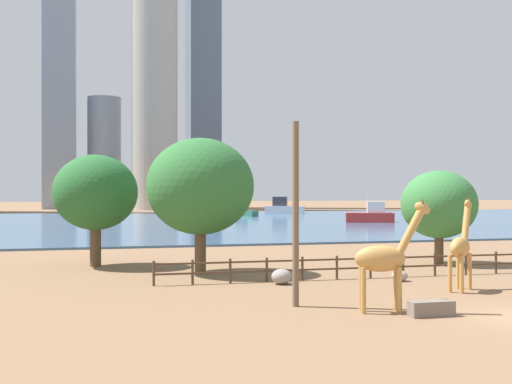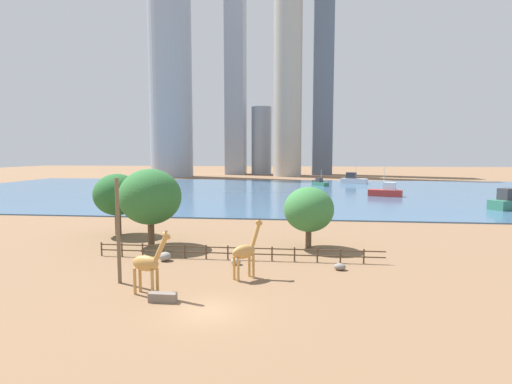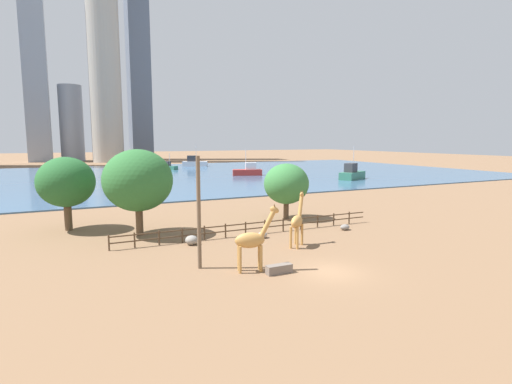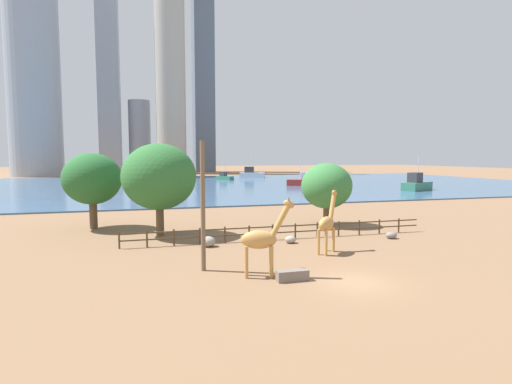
{
  "view_description": "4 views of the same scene",
  "coord_description": "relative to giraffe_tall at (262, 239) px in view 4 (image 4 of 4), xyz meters",
  "views": [
    {
      "loc": [
        -16.08,
        -21.25,
        4.9
      ],
      "look_at": [
        -3.59,
        27.46,
        4.81
      ],
      "focal_mm": 45.0,
      "sensor_mm": 36.0,
      "label": 1
    },
    {
      "loc": [
        5.59,
        -23.03,
        9.61
      ],
      "look_at": [
        0.35,
        23.75,
        5.07
      ],
      "focal_mm": 28.0,
      "sensor_mm": 36.0,
      "label": 2
    },
    {
      "loc": [
        -15.77,
        -21.4,
        8.94
      ],
      "look_at": [
        3.2,
        18.35,
        3.11
      ],
      "focal_mm": 28.0,
      "sensor_mm": 36.0,
      "label": 3
    },
    {
      "loc": [
        -11.03,
        -19.09,
        6.89
      ],
      "look_at": [
        -0.02,
        20.32,
        3.26
      ],
      "focal_mm": 28.0,
      "sensor_mm": 36.0,
      "label": 4
    }
  ],
  "objects": [
    {
      "name": "boulder_by_pole",
      "position": [
        13.56,
        7.35,
        -1.9
      ],
      "size": [
        0.98,
        0.76,
        0.57
      ],
      "primitive_type": "ellipsoid",
      "color": "gray",
      "rests_on": "ground"
    },
    {
      "name": "tree_left_large",
      "position": [
        -5.18,
        13.99,
        2.97
      ],
      "size": [
        6.39,
        6.39,
        8.05
      ],
      "color": "brown",
      "rests_on": "ground"
    },
    {
      "name": "tree_right_tall",
      "position": [
        -11.2,
        19.08,
        2.59
      ],
      "size": [
        5.44,
        5.44,
        7.26
      ],
      "color": "brown",
      "rests_on": "ground"
    },
    {
      "name": "ground_plane",
      "position": [
        4.66,
        77.55,
        -2.18
      ],
      "size": [
        400.0,
        400.0,
        0.0
      ],
      "primitive_type": "plane",
      "color": "brown"
    },
    {
      "name": "boulder_near_fence",
      "position": [
        -1.79,
        8.49,
        -1.78
      ],
      "size": [
        1.07,
        1.07,
        0.8
      ],
      "primitive_type": "ellipsoid",
      "color": "gray",
      "rests_on": "ground"
    },
    {
      "name": "giraffe_companion",
      "position": [
        6.11,
        4.22,
        -0.03
      ],
      "size": [
        2.47,
        2.32,
        4.62
      ],
      "rotation": [
        0.0,
        0.0,
        0.74
      ],
      "color": "#C18C47",
      "rests_on": "ground"
    },
    {
      "name": "utility_pole",
      "position": [
        -3.06,
        2.15,
        1.74
      ],
      "size": [
        0.28,
        0.28,
        7.85
      ],
      "primitive_type": "cylinder",
      "color": "brown",
      "rests_on": "ground"
    },
    {
      "name": "boat_sailboat",
      "position": [
        26.86,
        102.64,
        -0.79
      ],
      "size": [
        8.43,
        5.83,
        7.15
      ],
      "rotation": [
        0.0,
        0.0,
        5.87
      ],
      "color": "silver",
      "rests_on": "harbor_water"
    },
    {
      "name": "feeding_trough",
      "position": [
        1.42,
        -1.18,
        -1.88
      ],
      "size": [
        1.8,
        0.6,
        0.6
      ],
      "primitive_type": "cube",
      "color": "#72665B",
      "rests_on": "ground"
    },
    {
      "name": "boat_ferry",
      "position": [
        15.98,
        92.52,
        -1.18
      ],
      "size": [
        4.7,
        5.38,
        4.76
      ],
      "rotation": [
        0.0,
        0.0,
        5.36
      ],
      "color": "#337259",
      "rests_on": "harbor_water"
    },
    {
      "name": "boulder_small",
      "position": [
        4.73,
        7.98,
        -1.89
      ],
      "size": [
        0.89,
        0.78,
        0.58
      ],
      "primitive_type": "ellipsoid",
      "color": "gray",
      "rests_on": "ground"
    },
    {
      "name": "boat_barge",
      "position": [
        45.8,
        46.2,
        -0.76
      ],
      "size": [
        8.52,
        6.47,
        7.31
      ],
      "rotation": [
        0.0,
        0.0,
        0.5
      ],
      "color": "#337259",
      "rests_on": "harbor_water"
    },
    {
      "name": "giraffe_tall",
      "position": [
        0.0,
        0.0,
        0.0
      ],
      "size": [
        3.16,
        1.34,
        4.61
      ],
      "rotation": [
        0.0,
        0.0,
        6.03
      ],
      "color": "#C18C47",
      "rests_on": "ground"
    },
    {
      "name": "harbor_water",
      "position": [
        4.66,
        74.55,
        -2.08
      ],
      "size": [
        180.0,
        86.0,
        0.2
      ],
      "primitive_type": "cube",
      "color": "#3D6084",
      "rests_on": "ground"
    },
    {
      "name": "enclosure_fence",
      "position": [
        4.25,
        9.55,
        -1.42
      ],
      "size": [
        26.12,
        0.14,
        1.3
      ],
      "color": "#4C3826",
      "rests_on": "ground"
    },
    {
      "name": "skyline_tower_glass",
      "position": [
        -8.04,
        160.52,
        13.34
      ],
      "size": [
        9.26,
        9.26,
        31.05
      ],
      "primitive_type": "cylinder",
      "color": "#939EAD",
      "rests_on": "ground"
    },
    {
      "name": "skyline_block_left",
      "position": [
        4.5,
        144.92,
        52.62
      ],
      "size": [
        11.84,
        11.84,
        109.6
      ],
      "primitive_type": "cylinder",
      "color": "#ADA89E",
      "rests_on": "ground"
    },
    {
      "name": "skyline_block_central",
      "position": [
        19.72,
        159.53,
        42.6
      ],
      "size": [
        8.76,
        11.62,
        89.56
      ],
      "primitive_type": "cube",
      "color": "slate",
      "rests_on": "ground"
    },
    {
      "name": "tree_center_broad",
      "position": [
        11.11,
        14.81,
        1.79
      ],
      "size": [
        5.06,
        5.06,
        6.27
      ],
      "color": "brown",
      "rests_on": "ground"
    },
    {
      "name": "boat_tug",
      "position": [
        29.1,
        64.95,
        -0.92
      ],
      "size": [
        7.54,
        4.8,
        6.38
      ],
      "rotation": [
        0.0,
        0.0,
        2.8
      ],
      "color": "#B22D28",
      "rests_on": "harbor_water"
    },
    {
      "name": "skyline_block_right",
      "position": [
        -20.0,
        160.0,
        45.03
      ],
      "size": [
        8.59,
        11.65,
        94.42
      ],
      "primitive_type": "cube",
      "color": "#939EAD",
      "rests_on": "ground"
    },
    {
      "name": "skyline_tower_needle",
      "position": [
        -42.83,
        135.45,
        40.85
      ],
      "size": [
        17.32,
        17.32,
        86.06
      ],
      "primitive_type": "cylinder",
      "color": "#939EAD",
      "rests_on": "ground"
    }
  ]
}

